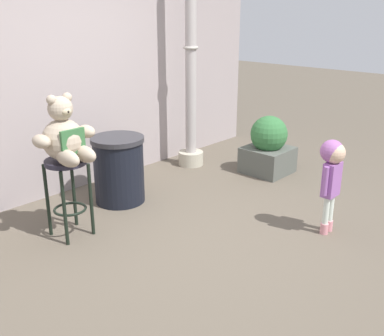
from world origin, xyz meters
TOP-DOWN VIEW (x-y plane):
  - ground_plane at (0.00, 0.00)m, footprint 24.00×24.00m
  - building_wall at (0.00, 2.00)m, footprint 6.04×0.30m
  - bar_stool_with_teddy at (-0.72, 0.89)m, footprint 0.37×0.37m
  - teddy_bear at (-0.72, 0.86)m, footprint 0.57×0.51m
  - child_walking at (0.93, -0.81)m, footprint 0.28×0.23m
  - trash_bin at (0.08, 1.18)m, footprint 0.56×0.56m
  - lamppost at (1.49, 1.44)m, footprint 0.33×0.33m
  - planter_with_shrub at (1.93, 0.52)m, footprint 0.54×0.54m

SIDE VIEW (x-z plane):
  - ground_plane at x=0.00m, z-range 0.00..0.00m
  - planter_with_shrub at x=1.93m, z-range -0.03..0.70m
  - trash_bin at x=0.08m, z-range 0.00..0.72m
  - bar_stool_with_teddy at x=-0.72m, z-range 0.15..0.88m
  - child_walking at x=0.93m, z-range 0.20..1.09m
  - teddy_bear at x=-0.72m, z-range 0.65..1.23m
  - lamppost at x=1.49m, z-range -0.29..2.33m
  - building_wall at x=0.00m, z-range 0.00..3.39m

